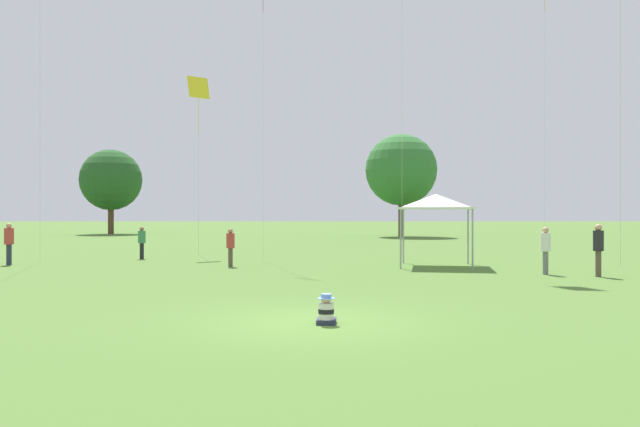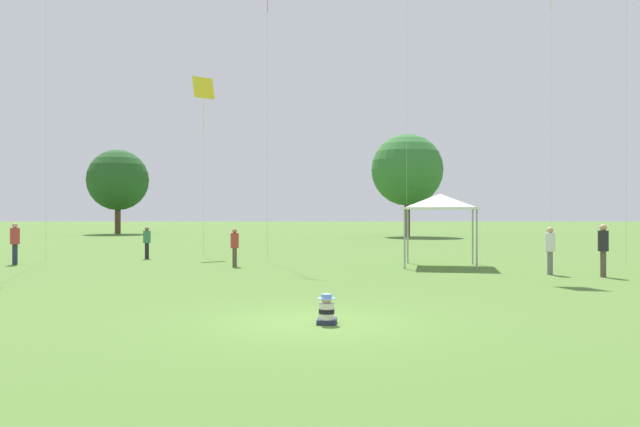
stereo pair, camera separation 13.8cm
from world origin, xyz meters
The scene contains 11 objects.
ground_plane centered at (0.00, 0.00, 0.00)m, with size 300.00×300.00×0.00m, color #4C702D.
seated_toddler centered at (0.31, -0.27, 0.26)m, with size 0.41×0.51×0.61m.
person_standing_0 centered at (-8.37, 17.29, 0.91)m, with size 0.39×0.39×1.54m.
person_standing_1 centered at (-3.49, 12.95, 0.93)m, with size 0.35×0.35×1.56m.
person_standing_2 centered at (8.26, 9.69, 1.01)m, with size 0.40×0.40×1.70m.
person_standing_3 centered at (9.79, 8.89, 1.10)m, with size 0.48×0.48×1.82m.
person_standing_4 centered at (-13.02, 13.83, 1.06)m, with size 0.42×0.42×1.78m.
canopy_tent centered at (4.98, 13.17, 2.66)m, with size 3.56×3.56×2.99m.
kite_4 centered at (-6.24, 20.29, 8.64)m, with size 1.12×0.96×9.41m.
distant_tree_0 centered at (-21.79, 52.79, 5.67)m, with size 6.39×6.39×8.89m.
distant_tree_1 centered at (7.78, 45.68, 6.23)m, with size 6.70×6.70×9.59m.
Camera 2 is at (0.32, -12.58, 2.20)m, focal length 35.00 mm.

